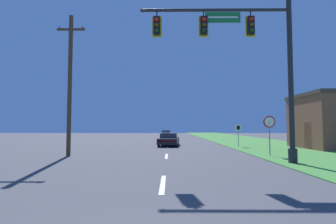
% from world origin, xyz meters
% --- Properties ---
extents(grass_verge_right, '(10.00, 110.00, 0.04)m').
position_xyz_m(grass_verge_right, '(10.50, 30.00, 0.02)').
color(grass_verge_right, '#428438').
rests_on(grass_verge_right, ground).
extents(road_center_line, '(0.16, 34.80, 0.01)m').
position_xyz_m(road_center_line, '(0.00, 22.00, 0.01)').
color(road_center_line, silver).
rests_on(road_center_line, ground).
extents(signal_mast, '(7.94, 0.47, 8.75)m').
position_xyz_m(signal_mast, '(4.43, 10.83, 5.43)').
color(signal_mast, '#232326').
rests_on(signal_mast, grass_verge_right).
extents(car_ahead, '(2.19, 4.63, 1.19)m').
position_xyz_m(car_ahead, '(0.11, 23.32, 0.60)').
color(car_ahead, black).
rests_on(car_ahead, ground).
extents(far_car, '(1.82, 4.47, 1.19)m').
position_xyz_m(far_car, '(-0.60, 49.15, 0.60)').
color(far_car, black).
rests_on(far_car, ground).
extents(stop_sign, '(0.76, 0.07, 2.50)m').
position_xyz_m(stop_sign, '(6.54, 14.24, 1.86)').
color(stop_sign, gray).
rests_on(stop_sign, grass_verge_right).
extents(route_sign_post, '(0.55, 0.06, 2.03)m').
position_xyz_m(route_sign_post, '(6.54, 21.87, 1.53)').
color(route_sign_post, gray).
rests_on(route_sign_post, grass_verge_right).
extents(utility_pole_near, '(1.80, 0.26, 9.01)m').
position_xyz_m(utility_pole_near, '(-6.16, 13.99, 4.66)').
color(utility_pole_near, '#4C3823').
rests_on(utility_pole_near, ground).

